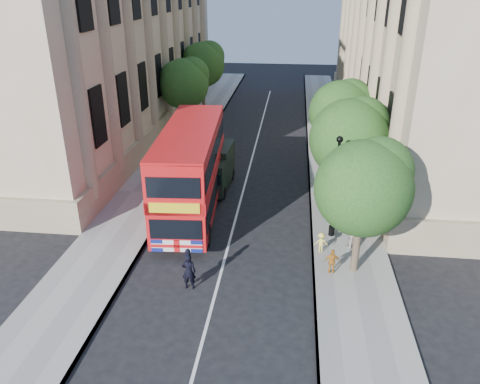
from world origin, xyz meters
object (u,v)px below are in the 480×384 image
(lamp_post, at_px, (335,191))
(double_decker_bus, at_px, (191,168))
(box_van, at_px, (214,169))
(woman_pedestrian, at_px, (352,231))
(police_constable, at_px, (189,271))

(lamp_post, distance_m, double_decker_bus, 7.73)
(double_decker_bus, bearing_deg, box_van, 74.97)
(box_van, distance_m, woman_pedestrian, 9.99)
(double_decker_bus, bearing_deg, lamp_post, -18.92)
(double_decker_bus, xyz_separation_m, police_constable, (1.33, -7.00, -1.78))
(lamp_post, bearing_deg, woman_pedestrian, -49.65)
(lamp_post, bearing_deg, police_constable, -140.83)
(police_constable, distance_m, woman_pedestrian, 8.06)
(lamp_post, relative_size, double_decker_bus, 0.50)
(police_constable, bearing_deg, woman_pedestrian, -151.31)
(lamp_post, bearing_deg, box_van, 141.70)
(box_van, bearing_deg, double_decker_bus, -98.81)
(lamp_post, relative_size, police_constable, 3.19)
(lamp_post, xyz_separation_m, box_van, (-6.80, 5.37, -1.26))
(double_decker_bus, relative_size, woman_pedestrian, 5.98)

